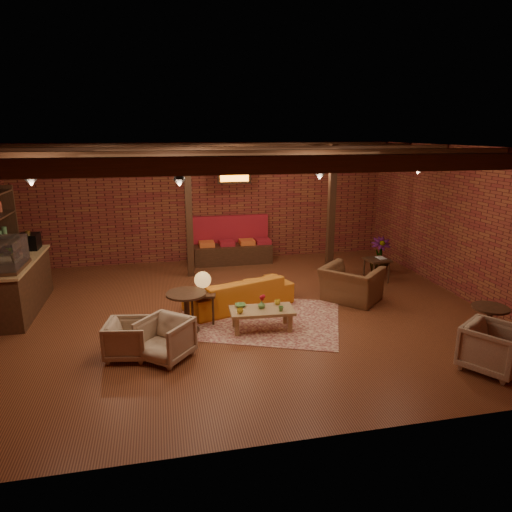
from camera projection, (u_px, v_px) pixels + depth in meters
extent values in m
plane|color=#421D10|center=(231.00, 313.00, 9.05)|extent=(10.00, 10.00, 0.00)
cube|color=black|center=(229.00, 147.00, 8.21)|extent=(10.00, 8.00, 0.02)
cube|color=maroon|center=(207.00, 203.00, 12.40)|extent=(10.00, 0.02, 3.20)
cube|color=maroon|center=(289.00, 314.00, 4.86)|extent=(10.00, 0.02, 3.20)
cube|color=maroon|center=(464.00, 223.00, 9.64)|extent=(0.02, 8.00, 3.20)
cylinder|color=black|center=(218.00, 162.00, 9.81)|extent=(9.60, 0.12, 0.12)
cube|color=black|center=(189.00, 212.00, 10.96)|extent=(0.16, 0.16, 3.20)
cube|color=black|center=(331.00, 211.00, 11.08)|extent=(0.16, 0.16, 3.20)
imported|color=#337F33|center=(22.00, 249.00, 9.06)|extent=(0.35, 0.39, 0.30)
cube|color=orange|center=(234.00, 178.00, 11.48)|extent=(0.86, 0.06, 0.30)
cube|color=maroon|center=(258.00, 318.00, 8.77)|extent=(3.72, 3.31, 0.01)
imported|color=#CA6E1C|center=(239.00, 292.00, 9.27)|extent=(2.33, 1.51, 0.64)
cube|color=#895F40|center=(262.00, 311.00, 8.19)|extent=(1.18, 0.63, 0.06)
cube|color=#895F40|center=(237.00, 327.00, 7.98)|extent=(0.07, 0.07, 0.34)
cube|color=#895F40|center=(290.00, 324.00, 8.12)|extent=(0.07, 0.07, 0.34)
cube|color=#895F40|center=(234.00, 318.00, 8.36)|extent=(0.07, 0.07, 0.34)
cube|color=#895F40|center=(285.00, 315.00, 8.51)|extent=(0.07, 0.07, 0.34)
imported|color=gold|center=(240.00, 311.00, 7.98)|extent=(0.12, 0.12, 0.09)
imported|color=#558C3F|center=(281.00, 309.00, 8.09)|extent=(0.10, 0.10, 0.09)
imported|color=gold|center=(277.00, 302.00, 8.39)|extent=(0.12, 0.12, 0.09)
imported|color=#558C3F|center=(240.00, 305.00, 8.30)|extent=(0.21, 0.21, 0.05)
imported|color=#558C3F|center=(261.00, 305.00, 8.21)|extent=(0.11, 0.11, 0.11)
sphere|color=#B51321|center=(262.00, 298.00, 8.17)|extent=(0.10, 0.10, 0.10)
cube|color=black|center=(203.00, 293.00, 8.51)|extent=(0.54, 0.54, 0.04)
cylinder|color=black|center=(204.00, 308.00, 8.58)|extent=(0.04, 0.04, 0.53)
cylinder|color=olive|center=(203.00, 292.00, 8.50)|extent=(0.16, 0.16, 0.02)
cylinder|color=olive|center=(203.00, 288.00, 8.48)|extent=(0.04, 0.04, 0.22)
sphere|color=orange|center=(203.00, 280.00, 8.44)|extent=(0.31, 0.31, 0.31)
cylinder|color=black|center=(186.00, 294.00, 8.01)|extent=(0.71, 0.71, 0.04)
cylinder|color=black|center=(187.00, 313.00, 8.11)|extent=(0.10, 0.10, 0.69)
cylinder|color=black|center=(188.00, 330.00, 8.20)|extent=(0.43, 0.43, 0.04)
imported|color=beige|center=(128.00, 337.00, 7.20)|extent=(0.72, 0.75, 0.67)
imported|color=beige|center=(165.00, 337.00, 7.13)|extent=(0.98, 0.98, 0.74)
imported|color=brown|center=(351.00, 278.00, 9.57)|extent=(1.31, 1.34, 0.99)
cube|color=black|center=(377.00, 260.00, 10.77)|extent=(0.57, 0.57, 0.05)
cylinder|color=black|center=(376.00, 271.00, 10.85)|extent=(0.05, 0.05, 0.53)
imported|color=black|center=(377.00, 258.00, 10.76)|extent=(0.22, 0.28, 0.03)
cylinder|color=black|center=(491.00, 308.00, 7.51)|extent=(0.59, 0.59, 0.04)
cylinder|color=black|center=(488.00, 326.00, 7.59)|extent=(0.09, 0.09, 0.64)
cylinder|color=black|center=(485.00, 344.00, 7.68)|extent=(0.35, 0.35, 0.04)
imported|color=beige|center=(493.00, 346.00, 6.78)|extent=(1.04, 1.03, 0.79)
imported|color=#4C7F4C|center=(382.00, 220.00, 11.27)|extent=(1.82, 1.82, 2.72)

